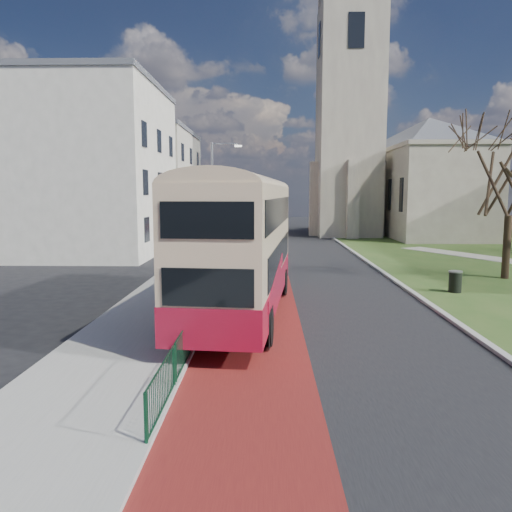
{
  "coord_description": "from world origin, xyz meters",
  "views": [
    {
      "loc": [
        -0.73,
        -16.65,
        4.73
      ],
      "look_at": [
        -1.2,
        4.68,
        2.0
      ],
      "focal_mm": 35.0,
      "sensor_mm": 36.0,
      "label": 1
    }
  ],
  "objects_px": {
    "streetlamp": "(215,194)",
    "litter_bin": "(455,281)",
    "bus": "(242,239)",
    "winter_tree_near": "(512,164)"
  },
  "relations": [
    {
      "from": "bus",
      "to": "winter_tree_near",
      "type": "height_order",
      "value": "winter_tree_near"
    },
    {
      "from": "bus",
      "to": "litter_bin",
      "type": "bearing_deg",
      "value": 30.18
    },
    {
      "from": "bus",
      "to": "winter_tree_near",
      "type": "distance_m",
      "value": 16.68
    },
    {
      "from": "streetlamp",
      "to": "bus",
      "type": "xyz_separation_m",
      "value": [
        2.68,
        -15.8,
        -1.64
      ]
    },
    {
      "from": "streetlamp",
      "to": "litter_bin",
      "type": "relative_size",
      "value": 7.87
    },
    {
      "from": "streetlamp",
      "to": "bus",
      "type": "height_order",
      "value": "streetlamp"
    },
    {
      "from": "streetlamp",
      "to": "winter_tree_near",
      "type": "height_order",
      "value": "winter_tree_near"
    },
    {
      "from": "winter_tree_near",
      "to": "litter_bin",
      "type": "height_order",
      "value": "winter_tree_near"
    },
    {
      "from": "bus",
      "to": "litter_bin",
      "type": "distance_m",
      "value": 11.09
    },
    {
      "from": "streetlamp",
      "to": "litter_bin",
      "type": "bearing_deg",
      "value": -42.03
    }
  ]
}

